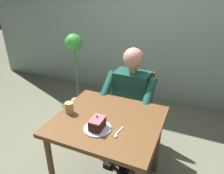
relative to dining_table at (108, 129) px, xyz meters
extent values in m
cube|color=#95B1A6|center=(0.00, -1.90, 0.85)|extent=(6.40, 0.12, 3.00)
cube|color=brown|center=(0.00, 0.00, 0.08)|extent=(0.87, 0.79, 0.04)
cylinder|color=brown|center=(0.37, 0.33, -0.28)|extent=(0.05, 0.05, 0.73)
cylinder|color=brown|center=(-0.37, -0.33, -0.28)|extent=(0.05, 0.05, 0.73)
cylinder|color=brown|center=(0.37, -0.33, -0.28)|extent=(0.05, 0.05, 0.73)
cube|color=brown|center=(0.00, -0.64, -0.24)|extent=(0.42, 0.42, 0.04)
cube|color=brown|center=(0.00, -0.83, 0.01)|extent=(0.38, 0.04, 0.45)
cylinder|color=brown|center=(-0.18, -0.46, -0.44)|extent=(0.04, 0.04, 0.41)
cylinder|color=brown|center=(0.18, -0.46, -0.44)|extent=(0.04, 0.04, 0.41)
cylinder|color=brown|center=(-0.18, -0.82, -0.44)|extent=(0.04, 0.04, 0.41)
cylinder|color=brown|center=(0.18, -0.82, -0.44)|extent=(0.04, 0.04, 0.41)
cube|color=#184D41|center=(0.00, -0.62, 0.04)|extent=(0.36, 0.22, 0.50)
sphere|color=#E0A587|center=(0.00, -0.62, 0.44)|extent=(0.20, 0.20, 0.20)
cylinder|color=#E0A587|center=(0.00, -0.62, 0.32)|extent=(0.09, 0.09, 0.06)
cylinder|color=#184D41|center=(-0.22, -0.48, 0.15)|extent=(0.08, 0.33, 0.26)
sphere|color=#E0A587|center=(-0.22, -0.32, 0.05)|extent=(0.09, 0.09, 0.09)
cylinder|color=#184D41|center=(0.22, -0.48, 0.15)|extent=(0.08, 0.33, 0.26)
sphere|color=#E0A587|center=(0.22, -0.32, 0.05)|extent=(0.09, 0.09, 0.09)
cylinder|color=#2F303F|center=(-0.09, -0.50, -0.24)|extent=(0.13, 0.38, 0.14)
cylinder|color=#2F303F|center=(0.09, -0.50, -0.24)|extent=(0.13, 0.38, 0.14)
cylinder|color=#2F303F|center=(-0.09, -0.32, -0.45)|extent=(0.11, 0.11, 0.39)
cube|color=black|center=(-0.09, -0.26, -0.62)|extent=(0.09, 0.22, 0.05)
cylinder|color=#2F303F|center=(0.09, -0.32, -0.45)|extent=(0.11, 0.11, 0.39)
cube|color=black|center=(0.09, -0.26, -0.62)|extent=(0.09, 0.22, 0.05)
cylinder|color=white|center=(0.02, 0.15, 0.11)|extent=(0.22, 0.22, 0.01)
cube|color=#32190E|center=(0.02, 0.15, 0.15)|extent=(0.09, 0.13, 0.08)
cube|color=#D06376|center=(0.02, 0.15, 0.19)|extent=(0.09, 0.13, 0.01)
sphere|color=gold|center=(0.03, 0.13, 0.21)|extent=(0.02, 0.02, 0.02)
cylinder|color=tan|center=(0.34, 0.04, 0.15)|extent=(0.07, 0.07, 0.10)
torus|color=tan|center=(0.39, 0.04, 0.16)|extent=(0.05, 0.01, 0.05)
cylinder|color=black|center=(0.34, 0.04, 0.19)|extent=(0.06, 0.06, 0.01)
cube|color=silver|center=(-0.15, 0.11, 0.10)|extent=(0.03, 0.11, 0.01)
ellipsoid|color=silver|center=(-0.15, 0.18, 0.11)|extent=(0.03, 0.04, 0.01)
cylinder|color=#B2C1C6|center=(0.96, -0.97, -0.54)|extent=(0.12, 0.12, 0.22)
sphere|color=green|center=(0.90, -0.94, 0.43)|extent=(0.22, 0.22, 0.22)
cylinder|color=#4C9956|center=(0.90, -0.94, -0.05)|extent=(0.01, 0.01, 0.75)
sphere|color=green|center=(0.94, -1.01, 0.39)|extent=(0.22, 0.22, 0.22)
cylinder|color=#4C9956|center=(0.94, -1.01, -0.07)|extent=(0.01, 0.01, 0.71)
sphere|color=yellow|center=(0.92, -0.98, 0.40)|extent=(0.20, 0.20, 0.20)
cylinder|color=#4C9956|center=(0.92, -0.98, -0.06)|extent=(0.01, 0.01, 0.73)
camera|label=1|loc=(-0.62, 1.34, 1.13)|focal=34.51mm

